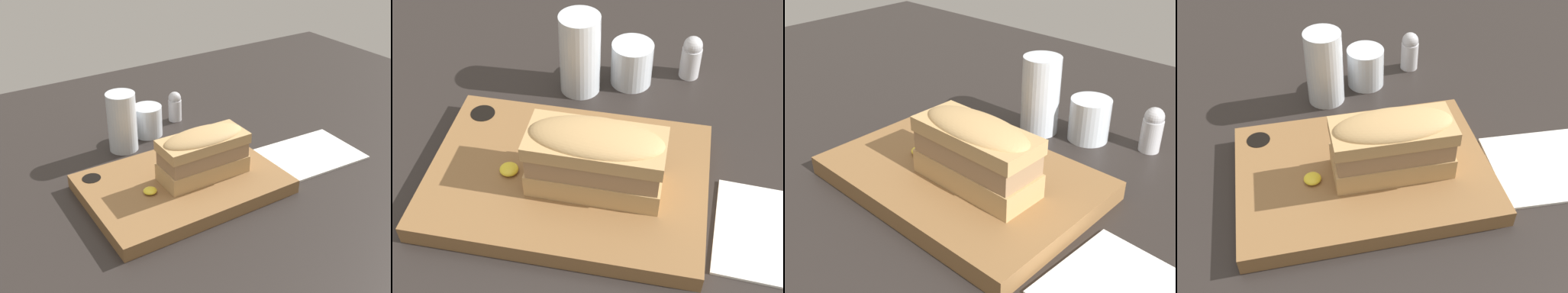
# 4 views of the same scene
# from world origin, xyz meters

# --- Properties ---
(dining_table) EXTENTS (1.87, 1.21, 0.02)m
(dining_table) POSITION_xyz_m (0.00, 0.00, 0.01)
(dining_table) COLOR #282321
(dining_table) RESTS_ON ground
(serving_board) EXTENTS (0.35, 0.25, 0.03)m
(serving_board) POSITION_xyz_m (-0.02, -0.05, 0.03)
(serving_board) COLOR olive
(serving_board) RESTS_ON dining_table
(sandwich) EXTENTS (0.16, 0.07, 0.09)m
(sandwich) POSITION_xyz_m (0.02, -0.06, 0.10)
(sandwich) COLOR tan
(sandwich) RESTS_ON serving_board
(mustard_dollop) EXTENTS (0.02, 0.02, 0.01)m
(mustard_dollop) POSITION_xyz_m (-0.09, -0.06, 0.05)
(mustard_dollop) COLOR yellow
(mustard_dollop) RESTS_ON serving_board
(water_glass) EXTENTS (0.06, 0.06, 0.13)m
(water_glass) POSITION_xyz_m (-0.04, 0.16, 0.08)
(water_glass) COLOR silver
(water_glass) RESTS_ON dining_table
(wine_glass) EXTENTS (0.06, 0.06, 0.07)m
(wine_glass) POSITION_xyz_m (0.04, 0.19, 0.05)
(wine_glass) COLOR silver
(wine_glass) RESTS_ON dining_table
(salt_shaker) EXTENTS (0.03, 0.03, 0.07)m
(salt_shaker) POSITION_xyz_m (0.13, 0.22, 0.06)
(salt_shaker) COLOR silver
(salt_shaker) RESTS_ON dining_table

